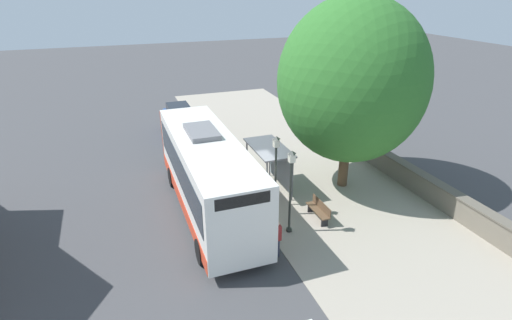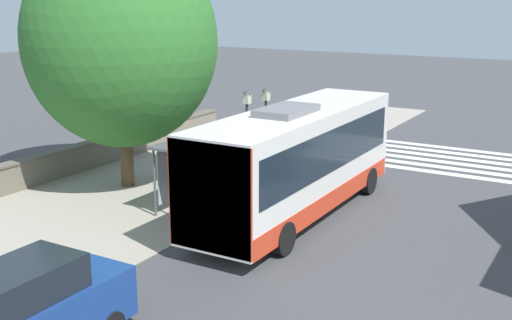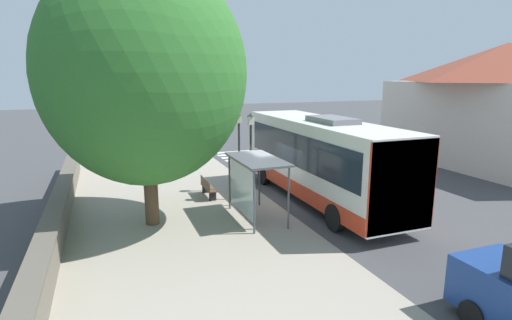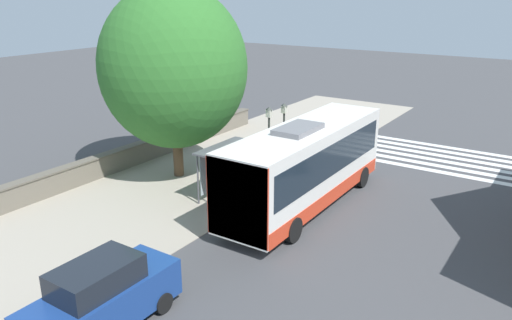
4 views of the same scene
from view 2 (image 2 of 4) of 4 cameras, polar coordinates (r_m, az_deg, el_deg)
ground_plane at (r=23.14m, az=-0.19°, el=-3.78°), size 120.00×120.00×0.00m
sidewalk_plaza at (r=25.61m, az=-8.90°, el=-2.13°), size 9.00×44.00×0.02m
crosswalk_stripes at (r=30.21m, az=17.65°, el=-0.10°), size 9.00×5.25×0.01m
stone_wall at (r=28.13m, az=-15.37°, el=0.22°), size 0.60×20.00×1.14m
bus at (r=21.23m, az=3.63°, el=0.07°), size 2.73×10.33×3.83m
bus_shelter at (r=22.21m, az=-5.69°, el=0.74°), size 1.62×3.21×2.41m
pedestrian at (r=25.92m, az=4.70°, el=0.38°), size 0.34×0.22×1.64m
bench at (r=25.83m, az=-2.92°, el=-0.75°), size 0.40×1.63×0.88m
street_lamp_near at (r=24.95m, az=0.88°, el=2.96°), size 0.28×0.28×3.80m
street_lamp_far at (r=23.65m, az=-0.80°, el=2.45°), size 0.28×0.28×3.90m
shade_tree at (r=24.67m, az=-11.93°, el=10.27°), size 7.20×7.20×9.54m
parked_car_behind_bus at (r=13.93m, az=-19.67°, el=-12.93°), size 1.83×4.58×2.14m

